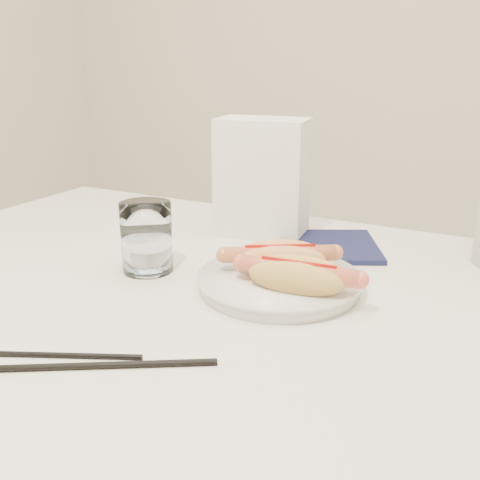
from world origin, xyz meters
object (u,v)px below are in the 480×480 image
at_px(hotdog_left, 280,258).
at_px(hotdog_right, 298,276).
at_px(plate, 279,284).
at_px(napkin_box, 262,178).
at_px(table, 217,327).
at_px(water_glass, 146,237).

height_order(hotdog_left, hotdog_right, same).
relative_size(plate, napkin_box, 1.06).
relative_size(table, hotdog_right, 7.60).
distance_m(plate, napkin_box, 0.27).
height_order(table, hotdog_left, hotdog_left).
distance_m(table, hotdog_right, 0.15).
relative_size(table, plate, 5.55).
relative_size(hotdog_left, napkin_box, 0.70).
relative_size(hotdog_left, water_glass, 1.38).
bearing_deg(table, hotdog_left, 38.17).
bearing_deg(napkin_box, hotdog_right, -63.09).
bearing_deg(hotdog_right, plate, 137.95).
distance_m(hotdog_left, water_glass, 0.20).
bearing_deg(napkin_box, water_glass, -114.30).
relative_size(hotdog_right, napkin_box, 0.77).
distance_m(water_glass, napkin_box, 0.26).
xyz_separation_m(table, water_glass, (-0.12, 0.01, 0.11)).
xyz_separation_m(table, plate, (0.08, 0.03, 0.07)).
height_order(hotdog_left, water_glass, water_glass).
xyz_separation_m(hotdog_left, napkin_box, (-0.12, 0.20, 0.06)).
height_order(plate, napkin_box, napkin_box).
xyz_separation_m(plate, hotdog_right, (0.04, -0.03, 0.03)).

